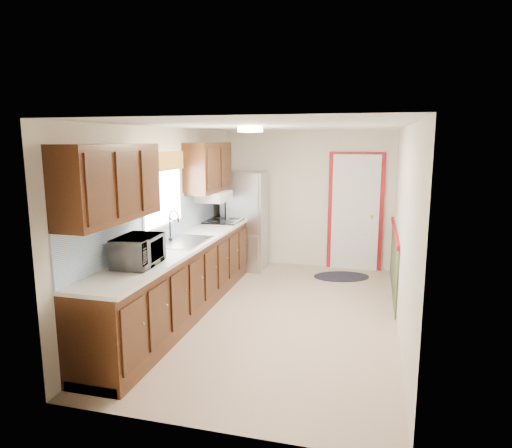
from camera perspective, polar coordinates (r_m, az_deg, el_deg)
The scene contains 8 objects.
room_shell at distance 5.73m, azimuth 2.73°, elevation 0.01°, with size 3.20×5.20×2.52m.
kitchen_run at distance 5.92m, azimuth -9.71°, elevation -3.65°, with size 0.63×4.00×2.20m.
back_wall_trim at distance 7.84m, azimuth 13.24°, elevation 0.26°, with size 1.12×2.30×2.08m.
ceiling_fixture at distance 5.51m, azimuth -0.72°, elevation 11.74°, with size 0.30×0.30×0.06m, color #FFD88C.
microwave at distance 4.91m, azimuth -14.52°, elevation -2.88°, with size 0.57×0.31×0.38m, color white.
refrigerator at distance 7.99m, azimuth -1.39°, elevation 0.46°, with size 0.74×0.73×1.71m.
rug at distance 7.75m, azimuth 10.63°, elevation -6.47°, with size 0.92×0.59×0.01m, color black.
cooktop at distance 7.41m, azimuth -4.05°, elevation 0.43°, with size 0.54×0.65×0.02m, color black.
Camera 1 is at (1.16, -5.51, 2.23)m, focal length 32.00 mm.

